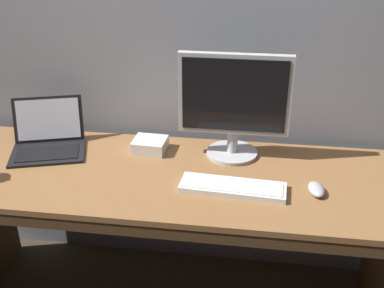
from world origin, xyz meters
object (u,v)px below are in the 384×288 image
(wired_keyboard, at_px, (233,187))
(external_drive_box, at_px, (150,145))
(laptop_black, at_px, (48,141))
(external_monitor, at_px, (234,103))
(computer_mouse, at_px, (316,189))

(wired_keyboard, distance_m, external_drive_box, 0.48)
(laptop_black, height_order, external_drive_box, laptop_black)
(wired_keyboard, bearing_deg, laptop_black, 164.89)
(external_drive_box, bearing_deg, laptop_black, -173.34)
(external_monitor, bearing_deg, laptop_black, -176.29)
(wired_keyboard, xyz_separation_m, external_drive_box, (-0.39, 0.28, 0.02))
(wired_keyboard, distance_m, computer_mouse, 0.32)
(wired_keyboard, bearing_deg, computer_mouse, 4.26)
(wired_keyboard, bearing_deg, external_drive_box, 144.21)
(external_drive_box, bearing_deg, external_monitor, 0.03)
(laptop_black, xyz_separation_m, computer_mouse, (1.15, -0.20, -0.03))
(external_drive_box, bearing_deg, computer_mouse, -19.99)
(laptop_black, bearing_deg, computer_mouse, -9.97)
(computer_mouse, distance_m, external_drive_box, 0.75)
(external_monitor, height_order, external_drive_box, external_monitor)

